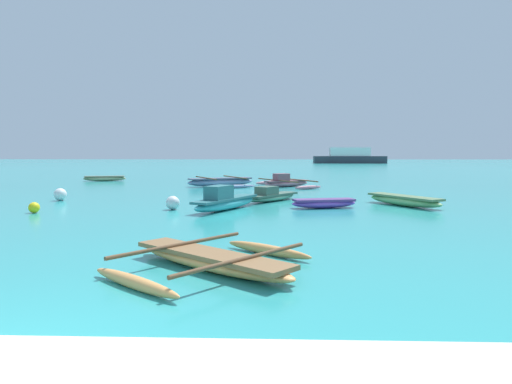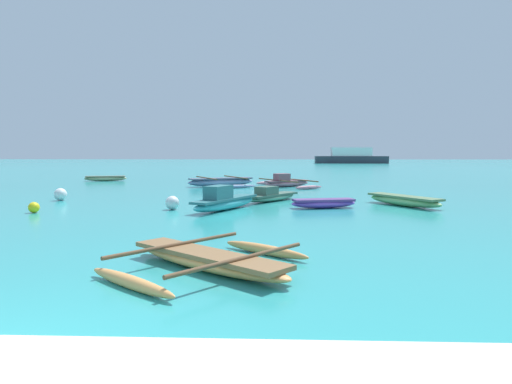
{
  "view_description": "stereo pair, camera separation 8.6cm",
  "coord_description": "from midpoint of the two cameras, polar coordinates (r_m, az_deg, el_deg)",
  "views": [
    {
      "loc": [
        2.9,
        -3.46,
        2.01
      ],
      "look_at": [
        2.2,
        16.46,
        0.25
      ],
      "focal_mm": 32.0,
      "sensor_mm": 36.0,
      "label": 1
    },
    {
      "loc": [
        2.99,
        -3.45,
        2.01
      ],
      "look_at": [
        2.2,
        16.46,
        0.25
      ],
      "focal_mm": 32.0,
      "sensor_mm": 36.0,
      "label": 2
    }
  ],
  "objects": [
    {
      "name": "mooring_buoy_0",
      "position": [
        16.1,
        -10.28,
        -1.34
      ],
      "size": [
        0.48,
        0.48,
        0.48
      ],
      "color": "white",
      "rests_on": "ground_plane"
    },
    {
      "name": "moored_boat_3",
      "position": [
        18.59,
        2.03,
        -0.48
      ],
      "size": [
        2.35,
        2.9,
        0.63
      ],
      "rotation": [
        0.0,
        0.0,
        0.96
      ],
      "color": "#609678",
      "rests_on": "ground_plane"
    },
    {
      "name": "moored_boat_6",
      "position": [
        17.87,
        18.12,
        -0.97
      ],
      "size": [
        2.36,
        3.33,
        0.38
      ],
      "rotation": [
        0.0,
        0.0,
        -1.04
      ],
      "color": "#87C174",
      "rests_on": "ground_plane"
    },
    {
      "name": "moored_boat_5",
      "position": [
        15.83,
        -3.82,
        -1.14
      ],
      "size": [
        2.22,
        3.64,
        0.87
      ],
      "rotation": [
        0.0,
        0.0,
        1.12
      ],
      "color": "#3BABB5",
      "rests_on": "ground_plane"
    },
    {
      "name": "mooring_buoy_1",
      "position": [
        16.7,
        -25.88,
        -1.75
      ],
      "size": [
        0.36,
        0.36,
        0.36
      ],
      "color": "yellow",
      "rests_on": "ground_plane"
    },
    {
      "name": "moored_boat_2",
      "position": [
        7.92,
        -5.81,
        -8.44
      ],
      "size": [
        3.68,
        3.82,
        0.35
      ],
      "rotation": [
        0.0,
        0.0,
        -0.7
      ],
      "color": "#E89D55",
      "rests_on": "ground_plane"
    },
    {
      "name": "mooring_buoy_2",
      "position": [
        20.47,
        -23.15,
        -0.27
      ],
      "size": [
        0.51,
        0.51,
        0.51
      ],
      "color": "white",
      "rests_on": "ground_plane"
    },
    {
      "name": "distant_ferry",
      "position": [
        82.61,
        11.84,
        4.32
      ],
      "size": [
        12.63,
        2.78,
        2.78
      ],
      "color": "#2D333D",
      "rests_on": "ground_plane"
    },
    {
      "name": "moored_boat_1",
      "position": [
        26.39,
        3.9,
        1.22
      ],
      "size": [
        3.78,
        4.69,
        0.77
      ],
      "rotation": [
        0.0,
        0.0,
        0.55
      ],
      "color": "#CB7889",
      "rests_on": "ground_plane"
    },
    {
      "name": "moored_boat_0",
      "position": [
        26.75,
        -4.3,
        1.27
      ],
      "size": [
        4.26,
        4.62,
        0.54
      ],
      "rotation": [
        0.0,
        0.0,
        0.48
      ],
      "color": "#818EB9",
      "rests_on": "ground_plane"
    },
    {
      "name": "moored_boat_7",
      "position": [
        16.5,
        8.58,
        -1.35
      ],
      "size": [
        2.46,
        1.17,
        0.33
      ],
      "rotation": [
        0.0,
        0.0,
        0.22
      ],
      "color": "purple",
      "rests_on": "ground_plane"
    },
    {
      "name": "moored_boat_4",
      "position": [
        33.09,
        -18.22,
        1.65
      ],
      "size": [
        2.9,
        1.22,
        0.35
      ],
      "rotation": [
        0.0,
        0.0,
        0.23
      ],
      "color": "tan",
      "rests_on": "ground_plane"
    }
  ]
}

